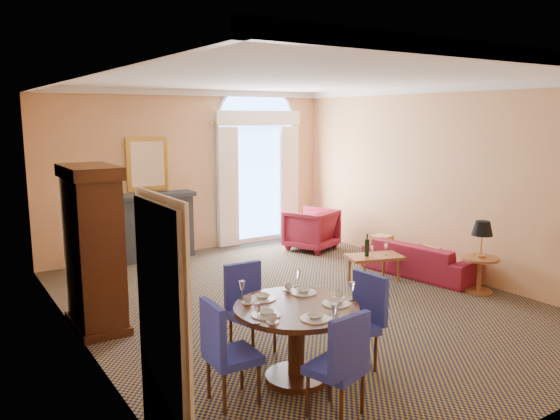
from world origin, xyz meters
TOP-DOWN VIEW (x-y plane):
  - ground at (0.00, 0.00)m, footprint 7.50×7.50m
  - room_envelope at (-0.03, 0.67)m, footprint 6.04×7.52m
  - armoire at (-2.72, 0.64)m, footprint 0.60×1.07m
  - dining_table at (-1.38, -1.95)m, footprint 1.28×1.28m
  - dining_chair_north at (-1.43, -1.03)m, footprint 0.56×0.56m
  - dining_chair_south at (-1.48, -2.79)m, footprint 0.57×0.57m
  - dining_chair_east at (-0.60, -2.04)m, footprint 0.54×0.54m
  - dining_chair_west at (-2.23, -1.98)m, footprint 0.49×0.47m
  - sofa at (2.55, 0.02)m, footprint 1.09×2.07m
  - armchair at (2.05, 2.51)m, footprint 1.17×1.19m
  - coffee_table at (1.59, 0.13)m, footprint 1.00×0.74m
  - side_table at (2.60, -1.14)m, footprint 0.56×0.56m

SIDE VIEW (x-z plane):
  - ground at x=0.00m, z-range 0.00..0.00m
  - sofa at x=2.55m, z-range 0.00..0.57m
  - armchair at x=2.05m, z-range 0.00..0.83m
  - coffee_table at x=1.59m, z-range 0.02..0.84m
  - dining_chair_north at x=-1.43m, z-range 0.07..1.09m
  - dining_chair_south at x=-1.48m, z-range 0.07..1.09m
  - dining_chair_east at x=-0.60m, z-range 0.07..1.09m
  - dining_chair_west at x=-2.23m, z-range 0.07..1.09m
  - dining_table at x=-1.38m, z-range 0.10..1.10m
  - side_table at x=2.60m, z-range 0.15..1.25m
  - armoire at x=-2.72m, z-range -0.04..2.05m
  - room_envelope at x=-0.03m, z-range 0.78..4.23m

